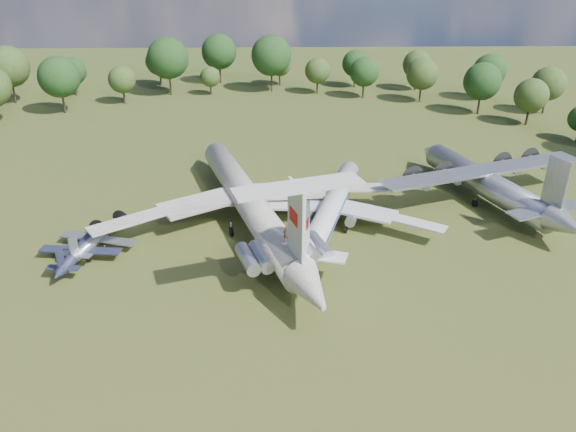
{
  "coord_description": "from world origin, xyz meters",
  "views": [
    {
      "loc": [
        5.62,
        -71.82,
        38.59
      ],
      "look_at": [
        7.14,
        -4.87,
        5.0
      ],
      "focal_mm": 35.0,
      "sensor_mm": 36.0,
      "label": 1
    }
  ],
  "objects_px": {
    "an12_transport": "(486,187)",
    "small_prop_northwest": "(96,241)",
    "tu104_jet": "(330,214)",
    "person_on_il62": "(286,234)",
    "il62_airliner": "(249,207)",
    "small_prop_west": "(79,253)"
  },
  "relations": [
    {
      "from": "il62_airliner",
      "to": "person_on_il62",
      "type": "bearing_deg",
      "value": -90.0
    },
    {
      "from": "person_on_il62",
      "to": "an12_transport",
      "type": "bearing_deg",
      "value": -168.97
    },
    {
      "from": "small_prop_northwest",
      "to": "person_on_il62",
      "type": "xyz_separation_m",
      "value": [
        25.78,
        -8.91,
        5.69
      ]
    },
    {
      "from": "small_prop_northwest",
      "to": "small_prop_west",
      "type": "bearing_deg",
      "value": -97.95
    },
    {
      "from": "an12_transport",
      "to": "small_prop_west",
      "type": "height_order",
      "value": "an12_transport"
    },
    {
      "from": "tu104_jet",
      "to": "an12_transport",
      "type": "xyz_separation_m",
      "value": [
        25.68,
        8.32,
        0.42
      ]
    },
    {
      "from": "small_prop_northwest",
      "to": "person_on_il62",
      "type": "relative_size",
      "value": 7.65
    },
    {
      "from": "person_on_il62",
      "to": "tu104_jet",
      "type": "bearing_deg",
      "value": -139.06
    },
    {
      "from": "tu104_jet",
      "to": "an12_transport",
      "type": "relative_size",
      "value": 1.11
    },
    {
      "from": "small_prop_west",
      "to": "small_prop_northwest",
      "type": "bearing_deg",
      "value": 72.28
    },
    {
      "from": "an12_transport",
      "to": "small_prop_northwest",
      "type": "distance_m",
      "value": 59.84
    },
    {
      "from": "il62_airliner",
      "to": "small_prop_west",
      "type": "bearing_deg",
      "value": -174.41
    },
    {
      "from": "tu104_jet",
      "to": "person_on_il62",
      "type": "bearing_deg",
      "value": -98.06
    },
    {
      "from": "tu104_jet",
      "to": "small_prop_west",
      "type": "height_order",
      "value": "tu104_jet"
    },
    {
      "from": "small_prop_west",
      "to": "tu104_jet",
      "type": "bearing_deg",
      "value": 20.51
    },
    {
      "from": "tu104_jet",
      "to": "an12_transport",
      "type": "height_order",
      "value": "an12_transport"
    },
    {
      "from": "small_prop_northwest",
      "to": "person_on_il62",
      "type": "bearing_deg",
      "value": -3.07
    },
    {
      "from": "il62_airliner",
      "to": "tu104_jet",
      "type": "distance_m",
      "value": 11.83
    },
    {
      "from": "small_prop_west",
      "to": "small_prop_northwest",
      "type": "xyz_separation_m",
      "value": [
        1.38,
        3.12,
        0.01
      ]
    },
    {
      "from": "an12_transport",
      "to": "small_prop_west",
      "type": "xyz_separation_m",
      "value": [
        -59.58,
        -16.95,
        -1.54
      ]
    },
    {
      "from": "il62_airliner",
      "to": "small_prop_west",
      "type": "relative_size",
      "value": 4.01
    },
    {
      "from": "il62_airliner",
      "to": "small_prop_northwest",
      "type": "bearing_deg",
      "value": 179.51
    }
  ]
}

